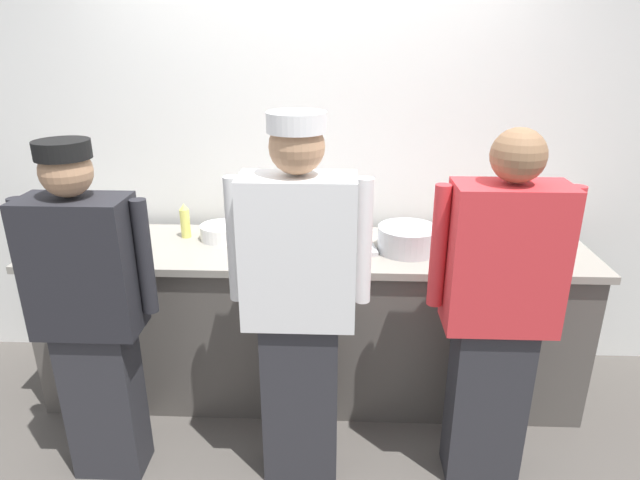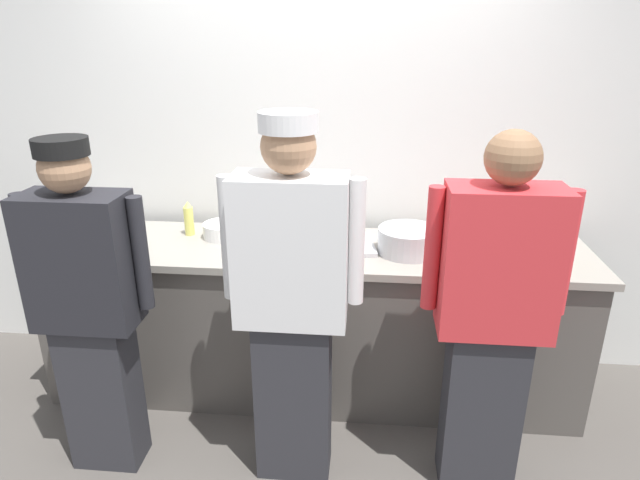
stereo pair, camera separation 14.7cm
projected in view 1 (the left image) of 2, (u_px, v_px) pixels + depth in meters
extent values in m
plane|color=#514C47|center=(308.00, 426.00, 2.98)|extent=(9.00, 9.00, 0.00)
cube|color=white|center=(315.00, 152.00, 3.27)|extent=(4.79, 0.10, 2.71)
cube|color=#56514C|center=(311.00, 323.00, 3.16)|extent=(3.00, 0.63, 0.88)
cube|color=gray|center=(311.00, 250.00, 2.99)|extent=(3.06, 0.68, 0.04)
cube|color=#2D2D33|center=(105.00, 400.00, 2.57)|extent=(0.32, 0.20, 0.78)
cube|color=#232328|center=(82.00, 267.00, 2.33)|extent=(0.45, 0.24, 0.62)
cylinder|color=#232328|center=(27.00, 256.00, 2.36)|extent=(0.07, 0.07, 0.52)
cylinder|color=#232328|center=(145.00, 257.00, 2.34)|extent=(0.07, 0.07, 0.52)
sphere|color=tan|center=(66.00, 172.00, 2.18)|extent=(0.21, 0.21, 0.21)
cylinder|color=black|center=(62.00, 149.00, 2.14)|extent=(0.22, 0.22, 0.07)
cube|color=#2D2D33|center=(301.00, 397.00, 2.55)|extent=(0.35, 0.20, 0.83)
cube|color=white|center=(298.00, 252.00, 2.29)|extent=(0.49, 0.24, 0.66)
cylinder|color=white|center=(235.00, 240.00, 2.32)|extent=(0.07, 0.07, 0.56)
cylinder|color=white|center=(364.00, 242.00, 2.30)|extent=(0.07, 0.07, 0.56)
sphere|color=tan|center=(297.00, 147.00, 2.13)|extent=(0.23, 0.23, 0.23)
cylinder|color=white|center=(296.00, 122.00, 2.09)|extent=(0.24, 0.24, 0.08)
cube|color=#2D2D33|center=(486.00, 401.00, 2.54)|extent=(0.34, 0.20, 0.82)
cube|color=red|center=(505.00, 258.00, 2.28)|extent=(0.48, 0.24, 0.65)
cylinder|color=red|center=(439.00, 247.00, 2.31)|extent=(0.07, 0.07, 0.55)
cylinder|color=red|center=(568.00, 249.00, 2.29)|extent=(0.07, 0.07, 0.55)
sphere|color=#8C6647|center=(518.00, 155.00, 2.12)|extent=(0.22, 0.22, 0.22)
cylinder|color=white|center=(222.00, 238.00, 3.10)|extent=(0.24, 0.24, 0.01)
cylinder|color=white|center=(222.00, 236.00, 3.10)|extent=(0.24, 0.24, 0.01)
cylinder|color=white|center=(222.00, 234.00, 3.09)|extent=(0.24, 0.24, 0.01)
cylinder|color=white|center=(221.00, 232.00, 3.09)|extent=(0.24, 0.24, 0.01)
cylinder|color=white|center=(221.00, 230.00, 3.09)|extent=(0.24, 0.24, 0.01)
cylinder|color=white|center=(221.00, 228.00, 3.08)|extent=(0.24, 0.24, 0.01)
cylinder|color=white|center=(221.00, 226.00, 3.08)|extent=(0.24, 0.24, 0.01)
cylinder|color=#B7BABF|center=(408.00, 239.00, 2.91)|extent=(0.33, 0.33, 0.14)
cube|color=#B7BABF|center=(327.00, 245.00, 2.98)|extent=(0.55, 0.40, 0.02)
cylinder|color=orange|center=(261.00, 238.00, 2.88)|extent=(0.06, 0.06, 0.17)
cone|color=orange|center=(261.00, 220.00, 2.84)|extent=(0.05, 0.05, 0.04)
cylinder|color=#E5E066|center=(185.00, 223.00, 3.10)|extent=(0.06, 0.06, 0.17)
cone|color=#E5E066|center=(184.00, 206.00, 3.07)|extent=(0.05, 0.05, 0.04)
cylinder|color=#E5E066|center=(550.00, 243.00, 2.80)|extent=(0.05, 0.05, 0.18)
cone|color=#E5E066|center=(553.00, 223.00, 2.76)|extent=(0.05, 0.05, 0.04)
cylinder|color=white|center=(125.00, 240.00, 3.04)|extent=(0.10, 0.10, 0.04)
cylinder|color=gold|center=(125.00, 238.00, 3.03)|extent=(0.08, 0.08, 0.01)
cylinder|color=white|center=(501.00, 237.00, 3.07)|extent=(0.09, 0.09, 0.04)
cylinder|color=gold|center=(502.00, 235.00, 3.07)|extent=(0.08, 0.08, 0.01)
cylinder|color=white|center=(437.00, 234.00, 3.11)|extent=(0.09, 0.09, 0.05)
cylinder|color=#5B932D|center=(438.00, 232.00, 3.10)|extent=(0.08, 0.08, 0.01)
cube|color=#B7BABF|center=(477.00, 258.00, 2.83)|extent=(0.19, 0.03, 0.01)
cube|color=black|center=(451.00, 257.00, 2.84)|extent=(0.09, 0.03, 0.02)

